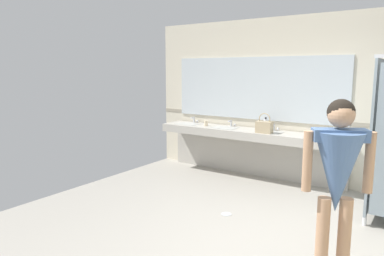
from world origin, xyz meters
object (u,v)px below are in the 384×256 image
object	(u,v)px
person_standing	(337,172)
soap_dispenser	(266,124)
paper_cup	(206,123)
handbag	(264,127)

from	to	relation	value
person_standing	soap_dispenser	world-z (taller)	person_standing
soap_dispenser	paper_cup	distance (m)	1.10
person_standing	soap_dispenser	size ratio (longest dim) A/B	7.52
handbag	paper_cup	world-z (taller)	handbag
soap_dispenser	paper_cup	xyz separation A→B (m)	(-1.08, -0.21, -0.05)
person_standing	soap_dispenser	bearing A→B (deg)	123.44
person_standing	handbag	world-z (taller)	person_standing
paper_cup	person_standing	bearing A→B (deg)	-40.92
soap_dispenser	paper_cup	world-z (taller)	soap_dispenser
paper_cup	soap_dispenser	bearing A→B (deg)	10.80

